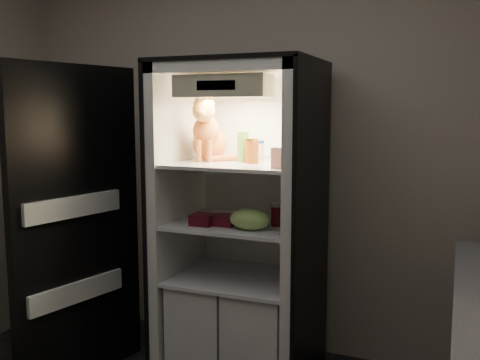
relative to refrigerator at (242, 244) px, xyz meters
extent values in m
plane|color=#B6A997|center=(0.00, 0.42, 0.56)|extent=(3.60, 0.00, 3.60)
cube|color=white|center=(0.00, 0.29, 0.13)|extent=(0.85, 0.06, 1.85)
cube|color=white|center=(-0.40, -0.03, 0.13)|extent=(0.06, 0.70, 1.85)
cube|color=white|center=(0.40, -0.03, 0.13)|extent=(0.06, 0.70, 1.85)
cube|color=white|center=(0.00, -0.03, 1.03)|extent=(0.85, 0.70, 0.06)
cube|color=black|center=(-0.44, -0.03, 0.13)|extent=(0.02, 0.72, 1.87)
cube|color=black|center=(0.44, -0.03, 0.13)|extent=(0.02, 0.72, 1.87)
cube|color=black|center=(0.00, -0.03, 1.07)|extent=(0.90, 0.72, 0.02)
cube|color=white|center=(0.00, -0.06, 0.49)|extent=(0.73, 0.62, 0.02)
cube|color=white|center=(0.00, -0.06, 0.14)|extent=(0.73, 0.62, 0.02)
cube|color=white|center=(-0.18, -0.06, -0.44)|extent=(0.34, 0.58, 0.48)
cube|color=white|center=(0.18, -0.06, -0.44)|extent=(0.34, 0.58, 0.48)
cube|color=white|center=(0.00, -0.06, -0.19)|extent=(0.73, 0.62, 0.02)
cube|color=beige|center=(0.00, -0.27, 0.93)|extent=(0.52, 0.18, 0.12)
cube|color=black|center=(0.00, -0.36, 0.93)|extent=(0.22, 0.01, 0.05)
cube|color=black|center=(-0.85, -0.45, 0.13)|extent=(0.26, 0.86, 1.85)
cube|color=white|center=(-0.83, -0.51, -0.24)|extent=(0.21, 0.63, 0.12)
cube|color=white|center=(-0.83, -0.51, 0.26)|extent=(0.21, 0.63, 0.12)
ellipsoid|color=#D3541B|center=(-0.23, 0.05, 0.60)|extent=(0.25, 0.29, 0.21)
ellipsoid|color=#D3541B|center=(-0.21, -0.05, 0.68)|extent=(0.19, 0.18, 0.18)
sphere|color=orange|center=(-0.20, -0.11, 0.80)|extent=(0.16, 0.16, 0.13)
sphere|color=orange|center=(-0.18, -0.16, 0.78)|extent=(0.07, 0.07, 0.06)
cone|color=orange|center=(-0.24, -0.11, 0.86)|extent=(0.06, 0.06, 0.06)
cone|color=orange|center=(-0.16, -0.09, 0.86)|extent=(0.06, 0.06, 0.06)
cylinder|color=#D3541B|center=(-0.23, -0.12, 0.56)|extent=(0.03, 0.03, 0.13)
cylinder|color=#D3541B|center=(-0.16, -0.10, 0.56)|extent=(0.03, 0.03, 0.13)
cylinder|color=#D3541B|center=(-0.11, -0.01, 0.52)|extent=(0.21, 0.18, 0.03)
cylinder|color=green|center=(0.01, -0.01, 0.58)|extent=(0.07, 0.07, 0.17)
cylinder|color=green|center=(0.01, -0.01, 0.67)|extent=(0.07, 0.07, 0.01)
cylinder|color=white|center=(0.06, 0.09, 0.55)|extent=(0.09, 0.09, 0.11)
cylinder|color=blue|center=(0.06, 0.09, 0.61)|extent=(0.09, 0.09, 0.02)
cylinder|color=maroon|center=(0.08, -0.06, 0.56)|extent=(0.08, 0.08, 0.13)
cylinder|color=gold|center=(0.08, -0.06, 0.63)|extent=(0.08, 0.08, 0.01)
cylinder|color=maroon|center=(0.31, 0.03, 0.59)|extent=(0.12, 0.12, 0.19)
cylinder|color=white|center=(0.31, 0.03, 0.70)|extent=(0.12, 0.12, 0.02)
cube|color=white|center=(0.31, -0.25, 0.55)|extent=(0.06, 0.06, 0.11)
cylinder|color=black|center=(0.21, 0.01, 0.20)|extent=(0.06, 0.06, 0.11)
cylinder|color=#B2B2B2|center=(0.21, 0.01, 0.26)|extent=(0.06, 0.06, 0.00)
cylinder|color=black|center=(0.27, -0.04, 0.21)|extent=(0.06, 0.06, 0.11)
cylinder|color=#B2B2B2|center=(0.27, -0.04, 0.27)|extent=(0.06, 0.06, 0.00)
cylinder|color=black|center=(0.25, -0.09, 0.20)|extent=(0.06, 0.06, 0.11)
cylinder|color=#B2B2B2|center=(0.25, -0.09, 0.26)|extent=(0.06, 0.06, 0.00)
cylinder|color=brown|center=(0.04, -0.06, 0.18)|extent=(0.06, 0.06, 0.07)
cylinder|color=#B2B2B2|center=(0.04, -0.06, 0.22)|extent=(0.06, 0.06, 0.01)
ellipsoid|color=#8FCB5F|center=(0.14, -0.22, 0.21)|extent=(0.23, 0.16, 0.11)
cube|color=#530D14|center=(-0.15, -0.22, 0.18)|extent=(0.13, 0.13, 0.06)
cube|color=#530D14|center=(-0.03, -0.17, 0.18)|extent=(0.12, 0.12, 0.06)
camera|label=1|loc=(1.18, -2.90, 0.81)|focal=40.00mm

